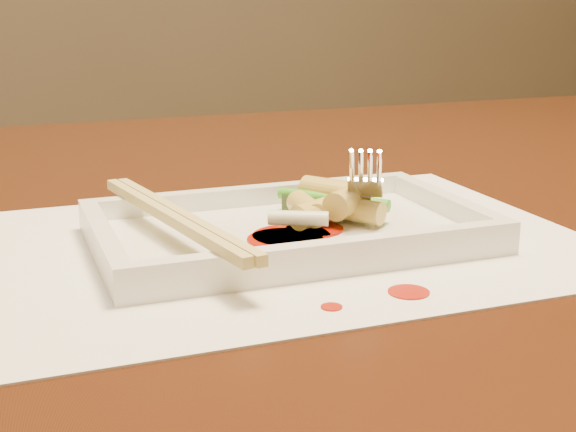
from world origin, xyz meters
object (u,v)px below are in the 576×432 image
object	(u,v)px
table	(318,296)
chopstick_a	(168,217)
plate_base	(288,236)
fork	(372,113)
placemat	(288,242)

from	to	relation	value
table	chopstick_a	bearing A→B (deg)	-139.51
plate_base	fork	xyz separation A→B (m)	(0.07, 0.02, 0.08)
table	placemat	world-z (taller)	placemat
table	placemat	xyz separation A→B (m)	(-0.08, -0.14, 0.10)
table	plate_base	distance (m)	0.19
chopstick_a	fork	distance (m)	0.16
placemat	fork	xyz separation A→B (m)	(0.07, 0.02, 0.08)
table	plate_base	size ratio (longest dim) A/B	5.38
placemat	chopstick_a	world-z (taller)	chopstick_a
placemat	plate_base	world-z (taller)	plate_base
fork	chopstick_a	bearing A→B (deg)	-173.25
plate_base	chopstick_a	xyz separation A→B (m)	(-0.08, 0.00, 0.02)
table	fork	xyz separation A→B (m)	(-0.01, -0.12, 0.18)
plate_base	fork	size ratio (longest dim) A/B	1.86
placemat	plate_base	bearing A→B (deg)	0.00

